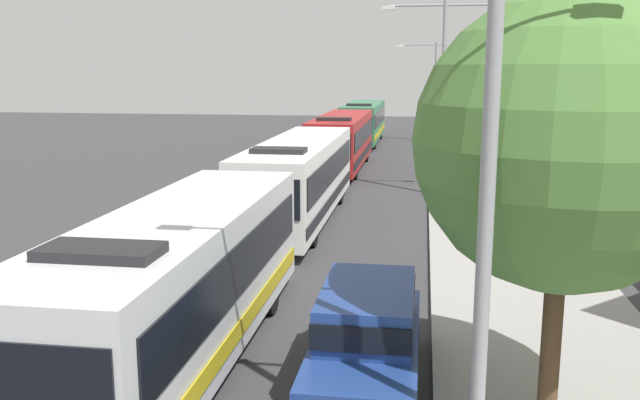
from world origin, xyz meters
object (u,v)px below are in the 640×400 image
at_px(bus_middle, 342,140).
at_px(white_suv, 367,334).
at_px(streetlamp_near, 492,98).
at_px(streetlamp_mid, 443,78).
at_px(bus_second_in_line, 299,177).
at_px(bus_lead, 180,280).
at_px(roadside_tree, 565,143).
at_px(streetlamp_far, 436,80).
at_px(bus_fourth_in_line, 363,121).

bearing_deg(bus_middle, white_suv, -82.18).
xyz_separation_m(streetlamp_near, streetlamp_mid, (0.00, 22.58, -0.10)).
relative_size(white_suv, streetlamp_near, 0.58).
bearing_deg(streetlamp_mid, bus_second_in_line, -131.47).
xyz_separation_m(bus_lead, white_suv, (3.70, -0.56, -0.65)).
xyz_separation_m(bus_middle, white_suv, (3.70, -26.92, -0.66)).
xyz_separation_m(bus_middle, roadside_tree, (6.73, -27.69, 2.94)).
bearing_deg(bus_lead, streetlamp_near, -33.77).
height_order(streetlamp_far, roadside_tree, streetlamp_far).
bearing_deg(streetlamp_far, white_suv, -92.31).
bearing_deg(bus_fourth_in_line, bus_lead, -90.00).
distance_m(bus_fourth_in_line, streetlamp_near, 44.23).
distance_m(bus_fourth_in_line, roadside_tree, 42.11).
height_order(bus_fourth_in_line, roadside_tree, roadside_tree).
distance_m(bus_lead, bus_second_in_line, 12.86).
bearing_deg(streetlamp_near, streetlamp_far, 90.00).
bearing_deg(bus_lead, bus_fourth_in_line, 90.00).
distance_m(bus_lead, streetlamp_mid, 20.05).
distance_m(bus_second_in_line, bus_middle, 13.50).
height_order(bus_lead, streetlamp_near, streetlamp_near).
relative_size(bus_middle, streetlamp_far, 1.58).
bearing_deg(roadside_tree, streetlamp_mid, 93.76).
bearing_deg(white_suv, streetlamp_near, -60.88).
distance_m(streetlamp_near, roadside_tree, 2.75).
bearing_deg(roadside_tree, bus_lead, 168.84).
distance_m(bus_second_in_line, roadside_tree, 15.98).
distance_m(streetlamp_near, streetlamp_far, 45.16).
xyz_separation_m(streetlamp_mid, roadside_tree, (1.33, -20.30, -0.66)).
height_order(bus_middle, white_suv, bus_middle).
bearing_deg(white_suv, roadside_tree, -14.25).
height_order(bus_lead, bus_middle, same).
xyz_separation_m(bus_lead, bus_fourth_in_line, (0.00, 40.13, 0.00)).
relative_size(bus_fourth_in_line, streetlamp_far, 1.63).
bearing_deg(bus_fourth_in_line, streetlamp_mid, -75.69).
bearing_deg(streetlamp_near, roadside_tree, 59.68).
bearing_deg(bus_middle, bus_fourth_in_line, 90.00).
distance_m(bus_middle, bus_fourth_in_line, 13.77).
height_order(white_suv, streetlamp_far, streetlamp_far).
relative_size(streetlamp_mid, roadside_tree, 1.24).
bearing_deg(bus_fourth_in_line, streetlamp_near, -82.96).
bearing_deg(bus_second_in_line, bus_fourth_in_line, 90.00).
bearing_deg(roadside_tree, bus_middle, 103.67).
bearing_deg(streetlamp_far, streetlamp_mid, -90.00).
xyz_separation_m(bus_middle, streetlamp_near, (5.40, -29.97, 3.70)).
bearing_deg(streetlamp_near, bus_lead, 146.23).
bearing_deg(streetlamp_mid, bus_middle, 126.14).
xyz_separation_m(bus_lead, roadside_tree, (6.73, -1.33, 2.94)).
bearing_deg(bus_middle, bus_lead, -90.00).
bearing_deg(bus_fourth_in_line, roadside_tree, -80.78).
xyz_separation_m(white_suv, streetlamp_near, (1.70, -3.05, 4.35)).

